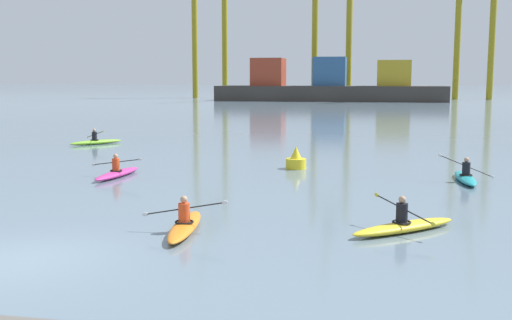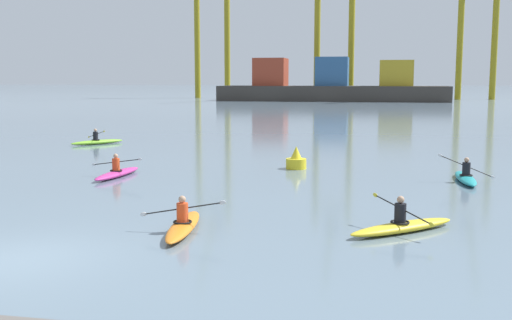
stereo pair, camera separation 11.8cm
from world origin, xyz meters
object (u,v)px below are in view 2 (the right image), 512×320
object	(u,v)px
gantry_crane_west	(211,9)
channel_buoy	(296,161)
kayak_yellow	(402,225)
kayak_orange	(183,225)
kayak_teal	(465,177)
container_barge	(331,86)
gantry_crane_west_mid	(334,9)
gantry_crane_east_mid	(479,10)
kayak_lime	(97,141)
kayak_magenta	(117,173)

from	to	relation	value
gantry_crane_west	channel_buoy	world-z (taller)	gantry_crane_west
kayak_yellow	kayak_orange	distance (m)	5.67
kayak_teal	kayak_orange	size ratio (longest dim) A/B	0.99
container_barge	kayak_orange	xyz separation A→B (m)	(3.19, -96.83, -2.51)
gantry_crane_west_mid	kayak_teal	bearing A→B (deg)	-83.06
gantry_crane_west_mid	kayak_teal	xyz separation A→B (m)	(11.76, -96.66, -17.32)
channel_buoy	kayak_yellow	size ratio (longest dim) A/B	0.34
gantry_crane_west	gantry_crane_east_mid	distance (m)	53.14
kayak_lime	kayak_orange	xyz separation A→B (m)	(11.74, -19.36, 0.00)
kayak_yellow	kayak_orange	bearing A→B (deg)	-169.72
kayak_lime	gantry_crane_east_mid	bearing A→B (deg)	68.56
kayak_orange	container_barge	bearing A→B (deg)	91.89
kayak_teal	kayak_lime	distance (m)	22.35
gantry_crane_east_mid	channel_buoy	world-z (taller)	gantry_crane_east_mid
gantry_crane_east_mid	kayak_lime	world-z (taller)	gantry_crane_east_mid
kayak_orange	gantry_crane_west	bearing A→B (deg)	104.89
kayak_teal	kayak_yellow	distance (m)	8.86
kayak_teal	kayak_lime	size ratio (longest dim) A/B	1.12
channel_buoy	gantry_crane_east_mid	bearing A→B (deg)	77.18
gantry_crane_west_mid	kayak_orange	bearing A→B (deg)	-88.12
gantry_crane_east_mid	kayak_magenta	distance (m)	107.42
gantry_crane_west_mid	gantry_crane_east_mid	world-z (taller)	gantry_crane_east_mid
channel_buoy	kayak_teal	distance (m)	7.17
gantry_crane_west_mid	gantry_crane_east_mid	bearing A→B (deg)	8.02
kayak_magenta	channel_buoy	bearing A→B (deg)	27.97
gantry_crane_west	kayak_yellow	xyz separation A→B (m)	(34.87, -109.16, -18.22)
channel_buoy	kayak_lime	distance (m)	15.32
gantry_crane_east_mid	container_barge	bearing A→B (deg)	-154.10
kayak_teal	kayak_lime	world-z (taller)	kayak_teal
gantry_crane_west_mid	kayak_yellow	xyz separation A→B (m)	(9.05, -105.09, -17.32)
gantry_crane_east_mid	channel_buoy	bearing A→B (deg)	-102.82
gantry_crane_west_mid	kayak_orange	world-z (taller)	gantry_crane_west_mid
container_barge	kayak_yellow	xyz separation A→B (m)	(8.77, -95.82, -2.51)
kayak_lime	kayak_magenta	distance (m)	13.07
kayak_lime	kayak_orange	world-z (taller)	same
gantry_crane_west_mid	kayak_yellow	size ratio (longest dim) A/B	11.51
gantry_crane_west_mid	channel_buoy	distance (m)	96.19
kayak_orange	kayak_magenta	world-z (taller)	same
channel_buoy	kayak_yellow	world-z (taller)	channel_buoy
container_barge	channel_buoy	bearing A→B (deg)	-86.89
container_barge	gantry_crane_east_mid	bearing A→B (deg)	25.90
gantry_crane_west	kayak_orange	bearing A→B (deg)	-75.11
gantry_crane_east_mid	kayak_orange	size ratio (longest dim) A/B	10.22
gantry_crane_east_mid	channel_buoy	size ratio (longest dim) A/B	35.23
gantry_crane_west_mid	kayak_yellow	bearing A→B (deg)	-85.08
kayak_yellow	gantry_crane_west	bearing A→B (deg)	107.71
channel_buoy	kayak_lime	bearing A→B (deg)	149.44
gantry_crane_west_mid	kayak_yellow	distance (m)	106.89
gantry_crane_east_mid	kayak_teal	size ratio (longest dim) A/B	10.32
gantry_crane_east_mid	kayak_magenta	bearing A→B (deg)	-105.97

